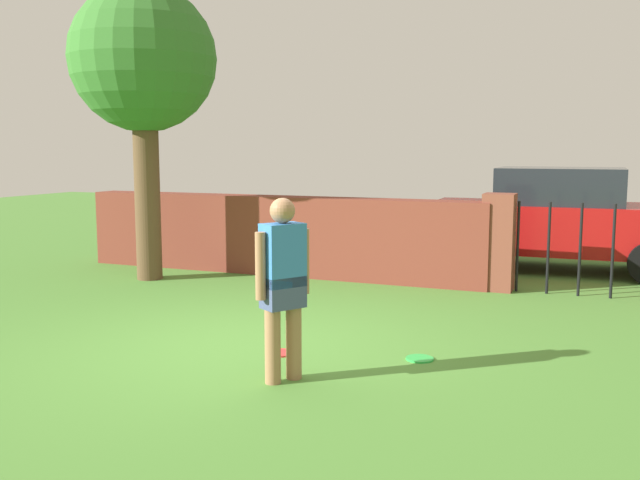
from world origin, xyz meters
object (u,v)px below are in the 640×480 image
at_px(frisbee_green, 420,359).
at_px(frisbee_red, 281,353).
at_px(person, 283,281).
at_px(car, 559,219).
at_px(tree, 143,63).

relative_size(frisbee_green, frisbee_red, 1.00).
distance_m(person, car, 7.19).
height_order(frisbee_green, frisbee_red, same).
xyz_separation_m(car, frisbee_red, (-2.20, -6.22, -0.85)).
bearing_deg(tree, frisbee_green, -27.20).
bearing_deg(person, tree, -100.05).
bearing_deg(frisbee_green, person, -131.86).
relative_size(person, frisbee_green, 6.00).
xyz_separation_m(tree, frisbee_red, (3.67, -2.91, -3.31)).
relative_size(person, frisbee_red, 6.00).
xyz_separation_m(person, frisbee_green, (0.96, 1.07, -0.89)).
bearing_deg(car, frisbee_green, 80.57).
relative_size(person, car, 0.38).
relative_size(tree, person, 2.78).
bearing_deg(person, frisbee_red, -120.97).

